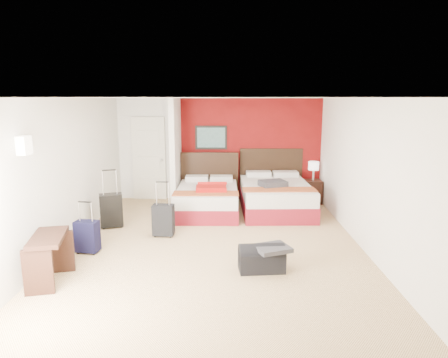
{
  "coord_description": "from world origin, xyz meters",
  "views": [
    {
      "loc": [
        0.26,
        -6.53,
        2.49
      ],
      "look_at": [
        0.15,
        0.8,
        1.0
      ],
      "focal_mm": 31.87,
      "sensor_mm": 36.0,
      "label": 1
    }
  ],
  "objects_px": {
    "bed_left": "(207,200)",
    "table_lamp": "(313,171)",
    "suitcase_black": "(111,212)",
    "duffel_bag": "(262,260)",
    "nightstand": "(312,192)",
    "bed_right": "(275,197)",
    "suitcase_navy": "(87,238)",
    "desk": "(50,259)",
    "suitcase_charcoal": "(163,221)",
    "red_suitcase_open": "(212,186)"
  },
  "relations": [
    {
      "from": "bed_left",
      "to": "table_lamp",
      "type": "bearing_deg",
      "value": 19.13
    },
    {
      "from": "suitcase_black",
      "to": "duffel_bag",
      "type": "relative_size",
      "value": 0.97
    },
    {
      "from": "nightstand",
      "to": "duffel_bag",
      "type": "bearing_deg",
      "value": -114.02
    },
    {
      "from": "bed_left",
      "to": "bed_right",
      "type": "height_order",
      "value": "bed_right"
    },
    {
      "from": "suitcase_navy",
      "to": "desk",
      "type": "bearing_deg",
      "value": -87.31
    },
    {
      "from": "nightstand",
      "to": "duffel_bag",
      "type": "distance_m",
      "value": 4.19
    },
    {
      "from": "bed_left",
      "to": "suitcase_charcoal",
      "type": "bearing_deg",
      "value": -115.89
    },
    {
      "from": "suitcase_navy",
      "to": "desk",
      "type": "relative_size",
      "value": 0.62
    },
    {
      "from": "suitcase_charcoal",
      "to": "desk",
      "type": "height_order",
      "value": "desk"
    },
    {
      "from": "nightstand",
      "to": "suitcase_black",
      "type": "relative_size",
      "value": 0.87
    },
    {
      "from": "suitcase_navy",
      "to": "duffel_bag",
      "type": "height_order",
      "value": "suitcase_navy"
    },
    {
      "from": "bed_right",
      "to": "nightstand",
      "type": "height_order",
      "value": "bed_right"
    },
    {
      "from": "suitcase_black",
      "to": "suitcase_navy",
      "type": "distance_m",
      "value": 1.31
    },
    {
      "from": "suitcase_charcoal",
      "to": "bed_left",
      "type": "bearing_deg",
      "value": 69.26
    },
    {
      "from": "suitcase_black",
      "to": "duffel_bag",
      "type": "height_order",
      "value": "suitcase_black"
    },
    {
      "from": "suitcase_black",
      "to": "desk",
      "type": "xyz_separation_m",
      "value": [
        -0.13,
        -2.4,
        0.02
      ]
    },
    {
      "from": "bed_right",
      "to": "suitcase_navy",
      "type": "distance_m",
      "value": 4.18
    },
    {
      "from": "red_suitcase_open",
      "to": "nightstand",
      "type": "height_order",
      "value": "red_suitcase_open"
    },
    {
      "from": "nightstand",
      "to": "red_suitcase_open",
      "type": "bearing_deg",
      "value": -159.99
    },
    {
      "from": "suitcase_charcoal",
      "to": "desk",
      "type": "xyz_separation_m",
      "value": [
        -1.23,
        -1.91,
        0.06
      ]
    },
    {
      "from": "red_suitcase_open",
      "to": "nightstand",
      "type": "relative_size",
      "value": 1.56
    },
    {
      "from": "bed_right",
      "to": "red_suitcase_open",
      "type": "height_order",
      "value": "red_suitcase_open"
    },
    {
      "from": "bed_left",
      "to": "nightstand",
      "type": "height_order",
      "value": "bed_left"
    },
    {
      "from": "bed_right",
      "to": "red_suitcase_open",
      "type": "relative_size",
      "value": 2.42
    },
    {
      "from": "red_suitcase_open",
      "to": "duffel_bag",
      "type": "xyz_separation_m",
      "value": [
        0.86,
        -2.91,
        -0.45
      ]
    },
    {
      "from": "bed_right",
      "to": "suitcase_charcoal",
      "type": "bearing_deg",
      "value": -145.07
    },
    {
      "from": "bed_right",
      "to": "suitcase_navy",
      "type": "xyz_separation_m",
      "value": [
        -3.35,
        -2.5,
        -0.06
      ]
    },
    {
      "from": "bed_left",
      "to": "table_lamp",
      "type": "xyz_separation_m",
      "value": [
        2.5,
        0.9,
        0.5
      ]
    },
    {
      "from": "bed_right",
      "to": "red_suitcase_open",
      "type": "xyz_separation_m",
      "value": [
        -1.42,
        -0.25,
        0.3
      ]
    },
    {
      "from": "nightstand",
      "to": "suitcase_charcoal",
      "type": "height_order",
      "value": "suitcase_charcoal"
    },
    {
      "from": "desk",
      "to": "suitcase_charcoal",
      "type": "bearing_deg",
      "value": 44.25
    },
    {
      "from": "nightstand",
      "to": "suitcase_charcoal",
      "type": "xyz_separation_m",
      "value": [
        -3.22,
        -2.43,
        0.0
      ]
    },
    {
      "from": "suitcase_navy",
      "to": "desk",
      "type": "height_order",
      "value": "desk"
    },
    {
      "from": "desk",
      "to": "suitcase_navy",
      "type": "bearing_deg",
      "value": 70.84
    },
    {
      "from": "red_suitcase_open",
      "to": "table_lamp",
      "type": "bearing_deg",
      "value": 19.56
    },
    {
      "from": "bed_left",
      "to": "suitcase_charcoal",
      "type": "height_order",
      "value": "bed_left"
    },
    {
      "from": "table_lamp",
      "to": "suitcase_black",
      "type": "xyz_separation_m",
      "value": [
        -4.32,
        -1.94,
        -0.46
      ]
    },
    {
      "from": "bed_left",
      "to": "suitcase_navy",
      "type": "height_order",
      "value": "bed_left"
    },
    {
      "from": "table_lamp",
      "to": "suitcase_navy",
      "type": "distance_m",
      "value": 5.44
    },
    {
      "from": "suitcase_black",
      "to": "desk",
      "type": "bearing_deg",
      "value": -111.15
    },
    {
      "from": "bed_left",
      "to": "bed_right",
      "type": "bearing_deg",
      "value": 4.93
    },
    {
      "from": "bed_right",
      "to": "red_suitcase_open",
      "type": "distance_m",
      "value": 1.47
    },
    {
      "from": "suitcase_charcoal",
      "to": "bed_right",
      "type": "bearing_deg",
      "value": 41.39
    },
    {
      "from": "bed_right",
      "to": "suitcase_black",
      "type": "bearing_deg",
      "value": -162.35
    },
    {
      "from": "suitcase_black",
      "to": "suitcase_charcoal",
      "type": "distance_m",
      "value": 1.21
    },
    {
      "from": "nightstand",
      "to": "bed_right",
      "type": "bearing_deg",
      "value": -145.19
    },
    {
      "from": "nightstand",
      "to": "table_lamp",
      "type": "xyz_separation_m",
      "value": [
        0.0,
        0.0,
        0.5
      ]
    },
    {
      "from": "nightstand",
      "to": "table_lamp",
      "type": "relative_size",
      "value": 1.25
    },
    {
      "from": "suitcase_charcoal",
      "to": "desk",
      "type": "distance_m",
      "value": 2.27
    },
    {
      "from": "suitcase_black",
      "to": "nightstand",
      "type": "bearing_deg",
      "value": 6.2
    }
  ]
}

